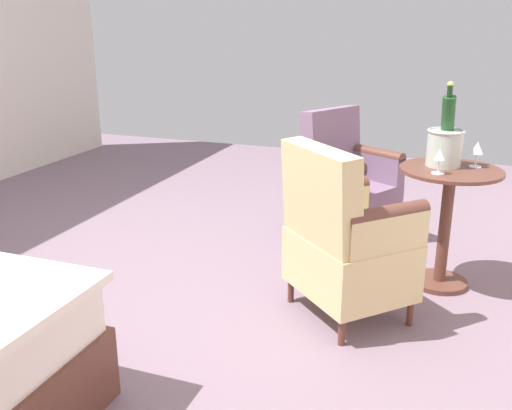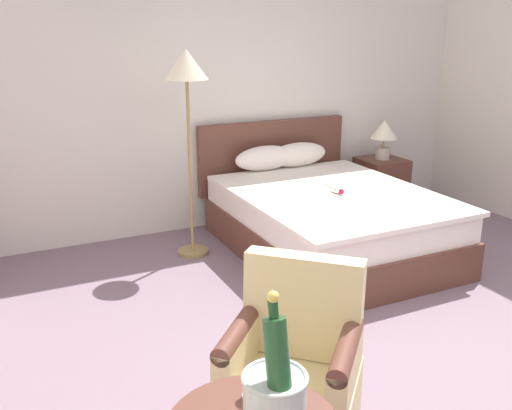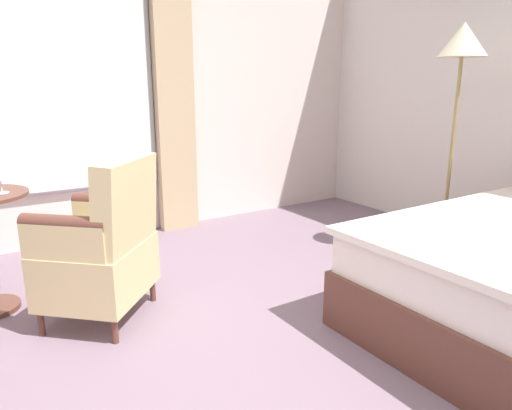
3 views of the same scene
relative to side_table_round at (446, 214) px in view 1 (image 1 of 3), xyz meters
name	(u,v)px [view 1 (image 1 of 3)]	position (x,y,z in m)	size (l,w,h in m)	color
ground_plane	(158,285)	(1.62, 0.61, -0.46)	(7.96, 7.96, 0.00)	slate
side_table_round	(446,214)	(0.00, 0.00, 0.00)	(0.58, 0.58, 0.73)	brown
champagne_bucket	(445,142)	(0.05, -0.06, 0.42)	(0.21, 0.21, 0.49)	#B1BCB2
wine_glass_near_bucket	(440,157)	(0.07, 0.15, 0.37)	(0.07, 0.07, 0.14)	white
wine_glass_near_edge	(477,149)	(-0.13, -0.08, 0.38)	(0.07, 0.07, 0.15)	white
armchair_by_window	(345,241)	(0.48, 0.58, -0.02)	(0.79, 0.79, 0.96)	brown
armchair_facing_bed	(347,183)	(0.70, -0.54, -0.02)	(0.73, 0.72, 0.95)	brown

